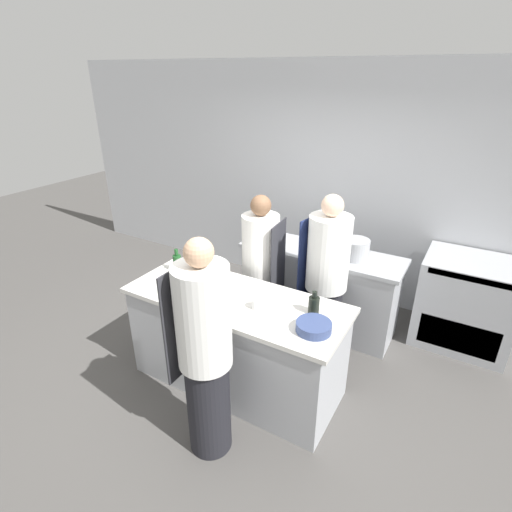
{
  "coord_description": "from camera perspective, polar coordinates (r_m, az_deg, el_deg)",
  "views": [
    {
      "loc": [
        1.63,
        -2.43,
        2.67
      ],
      "look_at": [
        0.0,
        0.35,
        1.16
      ],
      "focal_mm": 28.0,
      "sensor_mm": 36.0,
      "label": 1
    }
  ],
  "objects": [
    {
      "name": "bottle_olive_oil",
      "position": [
        3.62,
        -11.34,
        -2.86
      ],
      "size": [
        0.07,
        0.07,
        0.23
      ],
      "color": "#5B2319",
      "rests_on": "prep_counter"
    },
    {
      "name": "chef_at_pass_far",
      "position": [
        3.86,
        9.95,
        -3.57
      ],
      "size": [
        0.44,
        0.42,
        1.7
      ],
      "rotation": [
        0.0,
        0.0,
        1.39
      ],
      "color": "black",
      "rests_on": "ground_plane"
    },
    {
      "name": "ground_plane",
      "position": [
        3.96,
        -2.68,
        -17.37
      ],
      "size": [
        16.0,
        16.0,
        0.0
      ],
      "primitive_type": "plane",
      "color": "#4C4947"
    },
    {
      "name": "bowl_ceramic_blue",
      "position": [
        3.34,
        -4.92,
        -6.21
      ],
      "size": [
        0.17,
        0.17,
        0.05
      ],
      "color": "white",
      "rests_on": "prep_counter"
    },
    {
      "name": "wall_back",
      "position": [
        5.0,
        10.51,
        9.96
      ],
      "size": [
        8.0,
        0.06,
        2.8
      ],
      "color": "silver",
      "rests_on": "ground_plane"
    },
    {
      "name": "bowl_prep_small",
      "position": [
        3.02,
        8.26,
        -9.97
      ],
      "size": [
        0.27,
        0.27,
        0.07
      ],
      "color": "navy",
      "rests_on": "prep_counter"
    },
    {
      "name": "stockpot",
      "position": [
        4.18,
        14.04,
        0.96
      ],
      "size": [
        0.28,
        0.28,
        0.2
      ],
      "color": "#A8AAAF",
      "rests_on": "pass_counter"
    },
    {
      "name": "bottle_wine",
      "position": [
        3.87,
        -11.19,
        -0.92
      ],
      "size": [
        0.08,
        0.08,
        0.23
      ],
      "color": "#19471E",
      "rests_on": "prep_counter"
    },
    {
      "name": "prep_counter",
      "position": [
        3.67,
        -2.83,
        -12.07
      ],
      "size": [
        1.94,
        0.77,
        0.91
      ],
      "color": "#A8AAAF",
      "rests_on": "ground_plane"
    },
    {
      "name": "pass_counter",
      "position": [
        4.52,
        8.92,
        -4.57
      ],
      "size": [
        1.75,
        0.56,
        0.91
      ],
      "color": "#A8AAAF",
      "rests_on": "ground_plane"
    },
    {
      "name": "cup",
      "position": [
        3.24,
        0.18,
        -6.82
      ],
      "size": [
        0.09,
        0.09,
        0.09
      ],
      "color": "white",
      "rests_on": "prep_counter"
    },
    {
      "name": "chef_at_stove",
      "position": [
        4.02,
        0.68,
        -2.5
      ],
      "size": [
        0.39,
        0.37,
        1.62
      ],
      "rotation": [
        0.0,
        0.0,
        -1.49
      ],
      "color": "black",
      "rests_on": "ground_plane"
    },
    {
      "name": "oven_range",
      "position": [
        4.7,
        27.74,
        -5.93
      ],
      "size": [
        0.91,
        0.7,
        0.96
      ],
      "color": "#A8AAAF",
      "rests_on": "ground_plane"
    },
    {
      "name": "chef_at_prep_near",
      "position": [
        2.88,
        -7.29,
        -13.7
      ],
      "size": [
        0.39,
        0.38,
        1.75
      ],
      "rotation": [
        0.0,
        0.0,
        1.58
      ],
      "color": "black",
      "rests_on": "ground_plane"
    },
    {
      "name": "bowl_mixing_large",
      "position": [
        3.49,
        -10.7,
        -4.78
      ],
      "size": [
        0.23,
        0.23,
        0.09
      ],
      "color": "#B7BABC",
      "rests_on": "prep_counter"
    },
    {
      "name": "cutting_board",
      "position": [
        3.63,
        -4.29,
        -3.85
      ],
      "size": [
        0.33,
        0.27,
        0.01
      ],
      "color": "white",
      "rests_on": "prep_counter"
    },
    {
      "name": "bottle_vinegar",
      "position": [
        3.2,
        8.27,
        -6.89
      ],
      "size": [
        0.09,
        0.09,
        0.19
      ],
      "color": "black",
      "rests_on": "prep_counter"
    }
  ]
}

